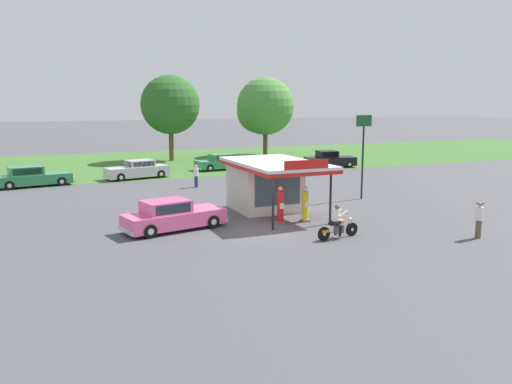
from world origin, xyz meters
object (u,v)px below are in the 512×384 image
(parked_car_back_row_centre_left, at_px, (224,162))
(featured_classic_sedan, at_px, (173,216))
(roadside_pole_sign, at_px, (363,143))
(parked_car_back_row_far_left, at_px, (138,170))
(bystander_admiring_sedan, at_px, (479,219))
(motorcycle_with_rider, at_px, (338,225))
(gas_pump_offside, at_px, (305,205))
(parked_car_second_row_spare, at_px, (330,160))
(parked_car_back_row_centre, at_px, (32,177))
(bystander_leaning_by_kiosk, at_px, (196,175))
(gas_pump_nearside, at_px, (280,207))

(parked_car_back_row_centre_left, bearing_deg, featured_classic_sedan, -115.67)
(roadside_pole_sign, bearing_deg, featured_classic_sedan, -165.70)
(featured_classic_sedan, distance_m, roadside_pole_sign, 13.89)
(parked_car_back_row_far_left, height_order, roadside_pole_sign, roadside_pole_sign)
(bystander_admiring_sedan, bearing_deg, motorcycle_with_rider, 157.67)
(gas_pump_offside, distance_m, parked_car_second_row_spare, 23.00)
(roadside_pole_sign, bearing_deg, parked_car_back_row_centre, 145.24)
(gas_pump_offside, distance_m, bystander_leaning_by_kiosk, 12.92)
(gas_pump_nearside, height_order, gas_pump_offside, gas_pump_nearside)
(motorcycle_with_rider, relative_size, parked_car_second_row_spare, 0.44)
(featured_classic_sedan, bearing_deg, bystander_leaning_by_kiosk, 68.41)
(gas_pump_offside, xyz_separation_m, bystander_leaning_by_kiosk, (-2.11, 12.74, 0.02))
(parked_car_back_row_centre_left, xyz_separation_m, roadside_pole_sign, (3.29, -17.18, 2.94))
(parked_car_back_row_far_left, relative_size, bystander_leaning_by_kiosk, 3.29)
(parked_car_second_row_spare, bearing_deg, gas_pump_nearside, -126.80)
(parked_car_back_row_centre_left, height_order, roadside_pole_sign, roadside_pole_sign)
(bystander_admiring_sedan, bearing_deg, roadside_pole_sign, 86.29)
(parked_car_back_row_far_left, bearing_deg, parked_car_back_row_centre_left, 17.33)
(gas_pump_nearside, xyz_separation_m, gas_pump_offside, (1.42, -0.00, -0.04))
(featured_classic_sedan, bearing_deg, bystander_admiring_sedan, -29.12)
(featured_classic_sedan, xyz_separation_m, parked_car_back_row_centre, (-6.27, 16.84, 0.01))
(gas_pump_offside, xyz_separation_m, motorcycle_with_rider, (-0.28, -3.62, -0.19))
(parked_car_back_row_centre_left, bearing_deg, roadside_pole_sign, -79.15)
(featured_classic_sedan, distance_m, bystander_leaning_by_kiosk, 12.75)
(bystander_admiring_sedan, bearing_deg, gas_pump_offside, 133.14)
(gas_pump_nearside, distance_m, gas_pump_offside, 1.43)
(parked_car_back_row_far_left, bearing_deg, bystander_leaning_by_kiosk, -62.98)
(parked_car_second_row_spare, bearing_deg, bystander_leaning_by_kiosk, -157.04)
(gas_pump_offside, xyz_separation_m, parked_car_back_row_far_left, (-5.21, 18.83, -0.17))
(motorcycle_with_rider, bearing_deg, roadside_pole_sign, 49.82)
(parked_car_back_row_centre, bearing_deg, parked_car_back_row_far_left, 8.03)
(gas_pump_offside, height_order, featured_classic_sedan, gas_pump_offside)
(parked_car_back_row_centre, distance_m, parked_car_back_row_far_left, 7.94)
(gas_pump_offside, distance_m, featured_classic_sedan, 6.86)
(gas_pump_nearside, distance_m, bystander_leaning_by_kiosk, 12.76)
(motorcycle_with_rider, bearing_deg, featured_classic_sedan, 145.36)
(gas_pump_offside, distance_m, roadside_pole_sign, 8.12)
(featured_classic_sedan, xyz_separation_m, parked_car_back_row_far_left, (1.59, 17.95, -0.00))
(featured_classic_sedan, bearing_deg, gas_pump_nearside, -9.35)
(gas_pump_nearside, height_order, featured_classic_sedan, gas_pump_nearside)
(gas_pump_nearside, relative_size, bystander_leaning_by_kiosk, 1.18)
(featured_classic_sedan, xyz_separation_m, parked_car_back_row_centre_left, (9.87, 20.53, -0.04))
(bystander_leaning_by_kiosk, bearing_deg, parked_car_second_row_spare, 22.96)
(gas_pump_offside, xyz_separation_m, roadside_pole_sign, (6.36, 4.24, 2.74))
(bystander_leaning_by_kiosk, distance_m, bystander_admiring_sedan, 20.37)
(parked_car_back_row_centre, xyz_separation_m, roadside_pole_sign, (19.43, -13.49, 2.90))
(featured_classic_sedan, height_order, bystander_leaning_by_kiosk, bystander_leaning_by_kiosk)
(bystander_leaning_by_kiosk, bearing_deg, bystander_admiring_sedan, -67.49)
(gas_pump_offside, height_order, parked_car_second_row_spare, gas_pump_offside)
(roadside_pole_sign, bearing_deg, bystander_leaning_by_kiosk, 134.88)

